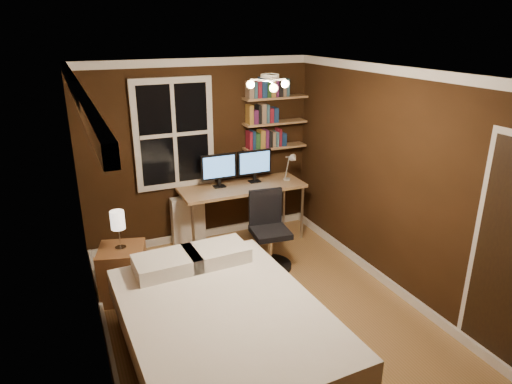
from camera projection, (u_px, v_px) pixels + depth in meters
name	position (u px, v px, depth m)	size (l,w,h in m)	color
floor	(263.00, 314.00, 4.85)	(4.20, 4.20, 0.00)	olive
wall_back	(200.00, 153.00, 6.22)	(3.20, 0.04, 2.50)	black
wall_left	(91.00, 234.00, 3.81)	(0.04, 4.20, 2.50)	black
wall_right	(396.00, 183.00, 5.02)	(0.04, 4.20, 2.50)	black
ceiling	(265.00, 72.00, 3.99)	(3.20, 4.20, 0.02)	white
window	(174.00, 134.00, 5.96)	(1.06, 0.06, 1.46)	silver
ceiling_fixture	(270.00, 85.00, 3.94)	(0.44, 0.44, 0.18)	beige
bookshelf_lower	(275.00, 147.00, 6.53)	(0.92, 0.22, 0.03)	#A47E4F
books_row_lower	(275.00, 138.00, 6.48)	(0.60, 0.16, 0.23)	maroon
bookshelf_middle	(275.00, 123.00, 6.41)	(0.92, 0.22, 0.03)	#A47E4F
books_row_middle	(275.00, 114.00, 6.36)	(0.42, 0.16, 0.23)	navy
bookshelf_upper	(275.00, 98.00, 6.29)	(0.92, 0.22, 0.03)	#A47E4F
books_row_upper	(276.00, 88.00, 6.24)	(0.60, 0.16, 0.23)	#235126
bed	(223.00, 334.00, 4.03)	(1.68, 2.28, 0.76)	brown
nightstand	(124.00, 273.00, 5.06)	(0.49, 0.49, 0.61)	brown
bedside_lamp	(119.00, 230.00, 4.88)	(0.15, 0.15, 0.43)	white
radiator	(188.00, 220.00, 6.34)	(0.45, 0.16, 0.68)	silver
desk	(242.00, 190.00, 6.28)	(1.72, 0.64, 0.82)	#A47E4F
monitor_left	(219.00, 171.00, 6.14)	(0.50, 0.12, 0.46)	black
monitor_right	(254.00, 166.00, 6.34)	(0.50, 0.12, 0.46)	black
desk_lamp	(290.00, 166.00, 6.36)	(0.14, 0.32, 0.44)	silver
office_chair	(269.00, 239.00, 5.70)	(0.54, 0.54, 0.99)	black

